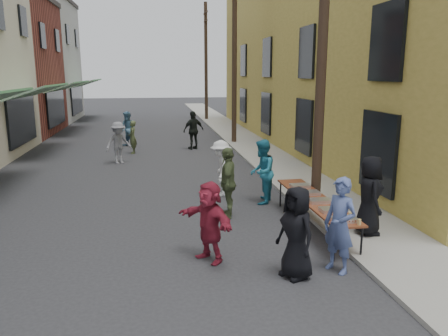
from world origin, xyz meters
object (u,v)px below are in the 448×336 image
object	(u,v)px
utility_pole_near	(323,41)
guest_front_c	(262,172)
catering_tray_sausage	(344,219)
guest_front_a	(296,233)
serving_table	(315,200)
utility_pole_far	(206,63)
server	(369,195)
utility_pole_mid	(234,57)

from	to	relation	value
utility_pole_near	guest_front_c	size ratio (longest dim) A/B	4.81
utility_pole_near	guest_front_c	world-z (taller)	utility_pole_near
catering_tray_sausage	guest_front_a	bearing A→B (deg)	-149.55
serving_table	catering_tray_sausage	distance (m)	1.65
utility_pole_far	serving_table	world-z (taller)	utility_pole_far
utility_pole_far	server	size ratio (longest dim) A/B	4.97
utility_pole_mid	server	xyz separation A→B (m)	(0.50, -14.00, -3.49)
utility_pole_near	utility_pole_mid	distance (m)	12.00
utility_pole_far	utility_pole_mid	bearing A→B (deg)	-90.00
catering_tray_sausage	guest_front_c	world-z (taller)	guest_front_c
utility_pole_mid	guest_front_c	size ratio (longest dim) A/B	4.81
serving_table	utility_pole_far	bearing A→B (deg)	88.87
guest_front_c	server	world-z (taller)	server
guest_front_c	server	size ratio (longest dim) A/B	1.03
utility_pole_mid	server	size ratio (longest dim) A/B	4.97
utility_pole_near	utility_pole_mid	world-z (taller)	same
utility_pole_mid	guest_front_c	world-z (taller)	utility_pole_mid
utility_pole_mid	guest_front_a	size ratio (longest dim) A/B	5.19
server	catering_tray_sausage	bearing A→B (deg)	140.47
catering_tray_sausage	server	world-z (taller)	server
utility_pole_near	serving_table	world-z (taller)	utility_pole_near
utility_pole_mid	utility_pole_far	distance (m)	12.00
utility_pole_mid	serving_table	xyz separation A→B (m)	(-0.50, -13.24, -3.79)
serving_table	server	xyz separation A→B (m)	(1.00, -0.76, 0.29)
utility_pole_mid	serving_table	distance (m)	13.78
server	utility_pole_mid	bearing A→B (deg)	10.69
catering_tray_sausage	server	xyz separation A→B (m)	(1.00, 0.89, 0.22)
utility_pole_far	serving_table	distance (m)	25.53
utility_pole_far	catering_tray_sausage	world-z (taller)	utility_pole_far
serving_table	server	world-z (taller)	server
utility_pole_mid	catering_tray_sausage	distance (m)	15.35
utility_pole_mid	serving_table	bearing A→B (deg)	-92.16
utility_pole_mid	guest_front_a	distance (m)	16.16
utility_pole_near	server	bearing A→B (deg)	-76.07
guest_front_a	server	distance (m)	2.81
utility_pole_mid	utility_pole_far	xyz separation A→B (m)	(0.00, 12.00, 0.00)
utility_pole_near	serving_table	xyz separation A→B (m)	(-0.50, -1.24, -3.79)
utility_pole_far	guest_front_a	size ratio (longest dim) A/B	5.19
utility_pole_near	guest_front_a	distance (m)	5.44
utility_pole_near	utility_pole_far	distance (m)	24.00
utility_pole_near	catering_tray_sausage	xyz separation A→B (m)	(-0.50, -2.89, -3.71)
guest_front_a	utility_pole_far	bearing A→B (deg)	152.46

